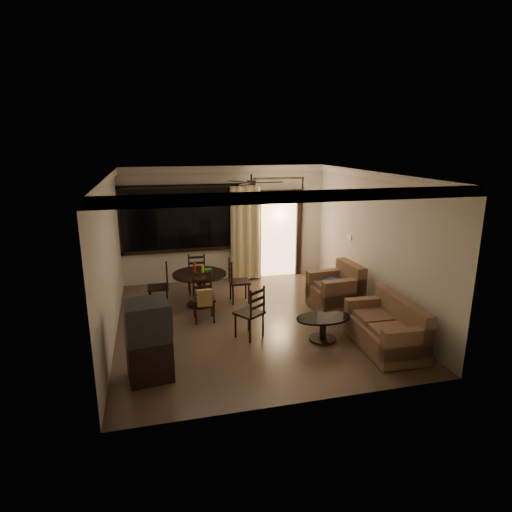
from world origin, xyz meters
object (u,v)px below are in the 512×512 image
object	(u,v)px
dining_chair_south	(204,306)
dining_chair_west	(159,295)
tv_cabinet	(149,341)
armchair	(337,290)
coffee_table	(323,325)
side_chair	(250,322)
sofa	(388,329)
dining_chair_north	(197,281)
dining_table	(200,280)
dining_chair_east	(239,289)

from	to	relation	value
dining_chair_south	dining_chair_west	bearing A→B (deg)	134.30
tv_cabinet	dining_chair_west	bearing A→B (deg)	77.64
armchair	coffee_table	world-z (taller)	armchair
dining_chair_west	coffee_table	distance (m)	3.50
coffee_table	side_chair	size ratio (longest dim) A/B	1.01
sofa	dining_chair_west	bearing A→B (deg)	145.31
dining_chair_north	armchair	size ratio (longest dim) A/B	0.98
dining_chair_south	sofa	xyz separation A→B (m)	(2.83, -1.85, 0.02)
dining_chair_north	tv_cabinet	size ratio (longest dim) A/B	0.81
dining_chair_south	coffee_table	bearing A→B (deg)	-33.35
side_chair	coffee_table	bearing A→B (deg)	126.14
dining_table	sofa	bearing A→B (deg)	-43.98
tv_cabinet	side_chair	distance (m)	1.99
dining_table	side_chair	bearing A→B (deg)	-69.30
dining_chair_north	tv_cabinet	distance (m)	3.69
dining_chair_south	coffee_table	world-z (taller)	dining_chair_south
dining_chair_north	tv_cabinet	world-z (taller)	tv_cabinet
tv_cabinet	sofa	size ratio (longest dim) A/B	0.76
dining_chair_west	sofa	distance (m)	4.56
dining_chair_east	sofa	world-z (taller)	dining_chair_east
side_chair	armchair	bearing A→B (deg)	169.03
dining_table	tv_cabinet	world-z (taller)	tv_cabinet
dining_chair_west	armchair	size ratio (longest dim) A/B	0.98
dining_chair_north	dining_chair_east	bearing A→B (deg)	136.76
dining_chair_east	armchair	distance (m)	2.08
sofa	dining_table	bearing A→B (deg)	138.17
dining_chair_east	dining_chair_south	size ratio (longest dim) A/B	1.00
tv_cabinet	dining_chair_south	bearing A→B (deg)	53.34
dining_table	side_chair	xyz separation A→B (m)	(0.67, -1.77, -0.27)
dining_chair_north	sofa	size ratio (longest dim) A/B	0.61
dining_chair_north	sofa	distance (m)	4.47
dining_chair_north	tv_cabinet	xyz separation A→B (m)	(-1.07, -3.52, 0.31)
dining_chair_west	dining_chair_north	xyz separation A→B (m)	(0.86, 0.76, 0.00)
dining_chair_south	armchair	size ratio (longest dim) A/B	0.98
dining_chair_east	dining_chair_south	xyz separation A→B (m)	(-0.86, -0.83, 0.02)
dining_chair_west	side_chair	distance (m)	2.34
dining_chair_east	tv_cabinet	size ratio (longest dim) A/B	0.81
dining_chair_south	armchair	world-z (taller)	dining_chair_south
dining_chair_west	tv_cabinet	bearing A→B (deg)	-2.83
dining_chair_south	side_chair	size ratio (longest dim) A/B	0.99
dining_chair_west	dining_chair_east	xyz separation A→B (m)	(1.67, -0.04, 0.00)
tv_cabinet	sofa	bearing A→B (deg)	-7.71
dining_chair_east	side_chair	bearing A→B (deg)	176.07
dining_chair_north	dining_chair_west	bearing A→B (deg)	43.24
sofa	armchair	xyz separation A→B (m)	(-0.07, 1.86, 0.05)
dining_chair_west	dining_table	bearing A→B (deg)	90.09
dining_table	dining_chair_east	distance (m)	0.88
dining_chair_west	dining_chair_east	distance (m)	1.67
dining_chair_west	dining_chair_south	bearing A→B (deg)	44.30
dining_chair_west	dining_chair_north	size ratio (longest dim) A/B	1.00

